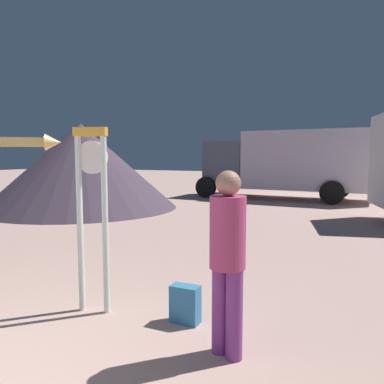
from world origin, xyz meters
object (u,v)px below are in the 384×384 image
(arrow_sign, at_px, (11,172))
(dome_tent, at_px, (81,166))
(person_near_clock, at_px, (228,254))
(box_truck_near, at_px, (290,162))
(backpack, at_px, (185,304))
(standing_clock, at_px, (92,202))

(arrow_sign, distance_m, dome_tent, 7.72)
(person_near_clock, xyz_separation_m, box_truck_near, (-1.85, 13.08, 0.63))
(backpack, bearing_deg, person_near_clock, -35.54)
(arrow_sign, height_order, dome_tent, dome_tent)
(standing_clock, bearing_deg, arrow_sign, 165.76)
(person_near_clock, relative_size, box_truck_near, 0.23)
(box_truck_near, bearing_deg, arrow_sign, -98.24)
(standing_clock, relative_size, arrow_sign, 0.87)
(standing_clock, distance_m, dome_tent, 9.25)
(standing_clock, bearing_deg, dome_tent, 131.90)
(arrow_sign, relative_size, dome_tent, 0.37)
(backpack, xyz_separation_m, dome_tent, (-7.29, 6.71, 1.27))
(backpack, bearing_deg, box_truck_near, 95.45)
(person_near_clock, bearing_deg, arrow_sign, 168.14)
(standing_clock, height_order, dome_tent, dome_tent)
(dome_tent, bearing_deg, box_truck_near, 44.18)
(standing_clock, xyz_separation_m, arrow_sign, (-1.88, 0.48, 0.30))
(dome_tent, bearing_deg, backpack, -42.65)
(arrow_sign, bearing_deg, box_truck_near, 81.76)
(backpack, distance_m, dome_tent, 9.99)
(arrow_sign, distance_m, person_near_clock, 3.77)
(backpack, xyz_separation_m, box_truck_near, (-1.21, 12.62, 1.37))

